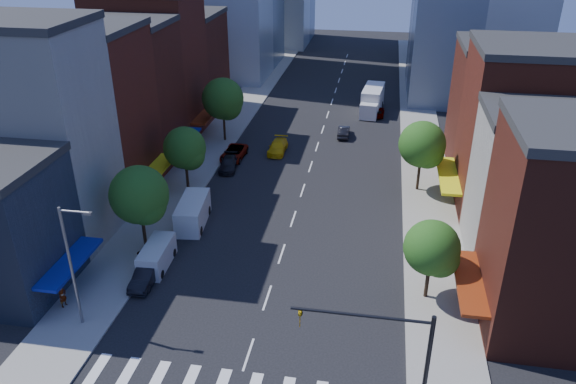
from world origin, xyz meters
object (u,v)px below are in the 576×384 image
at_px(box_truck, 372,101).
at_px(traffic_car_oncoming, 344,131).
at_px(parked_car_rear, 228,164).
at_px(parked_car_third, 234,153).
at_px(cargo_van_far, 192,213).
at_px(cargo_van_near, 156,257).
at_px(parked_car_front, 155,262).
at_px(pedestrian_near, 63,296).
at_px(traffic_car_far, 379,111).
at_px(parked_car_second, 146,275).
at_px(pedestrian_far, 140,261).
at_px(taxi, 278,147).

bearing_deg(box_truck, traffic_car_oncoming, -101.27).
bearing_deg(traffic_car_oncoming, parked_car_rear, 45.11).
xyz_separation_m(parked_car_third, cargo_van_far, (0.18, -15.33, 0.48)).
xyz_separation_m(parked_car_rear, cargo_van_near, (-0.65, -19.41, 0.32)).
xyz_separation_m(parked_car_front, pedestrian_near, (-4.63, -5.71, 0.33)).
bearing_deg(traffic_car_far, parked_car_second, 70.82).
xyz_separation_m(pedestrian_near, pedestrian_far, (3.63, 5.17, -0.04)).
height_order(taxi, traffic_car_far, taxi).
bearing_deg(parked_car_second, parked_car_third, 88.05).
xyz_separation_m(box_truck, pedestrian_near, (-20.12, -48.01, -0.57)).
bearing_deg(parked_car_rear, traffic_car_oncoming, 38.66).
bearing_deg(traffic_car_far, parked_car_third, 50.38).
height_order(parked_car_rear, taxi, taxi).
height_order(parked_car_rear, pedestrian_far, pedestrian_far).
distance_m(taxi, box_truck, 19.88).
xyz_separation_m(cargo_van_far, pedestrian_near, (-5.34, -13.00, -0.15)).
height_order(parked_car_third, traffic_car_oncoming, parked_car_third).
distance_m(parked_car_second, box_truck, 46.82).
height_order(parked_car_rear, cargo_van_far, cargo_van_far).
distance_m(cargo_van_near, taxi, 25.54).
height_order(parked_car_second, traffic_car_far, parked_car_second).
xyz_separation_m(parked_car_rear, cargo_van_far, (0.04, -12.45, 0.53)).
relative_size(parked_car_front, parked_car_second, 0.98).
bearing_deg(taxi, traffic_car_oncoming, 42.08).
height_order(parked_car_second, pedestrian_far, pedestrian_far).
bearing_deg(traffic_car_oncoming, traffic_car_far, -116.29).
bearing_deg(cargo_van_near, parked_car_front, -93.40).
xyz_separation_m(cargo_van_near, traffic_car_far, (16.49, 40.23, -0.31)).
height_order(parked_car_third, box_truck, box_truck).
relative_size(cargo_van_near, traffic_car_far, 1.22).
xyz_separation_m(parked_car_second, parked_car_rear, (0.66, 21.62, -0.05)).
relative_size(parked_car_second, cargo_van_near, 0.90).
xyz_separation_m(parked_car_front, box_truck, (15.48, 42.30, 0.90)).
relative_size(cargo_van_far, traffic_car_oncoming, 1.46).
bearing_deg(taxi, pedestrian_near, -107.40).
bearing_deg(parked_car_front, box_truck, 72.22).
height_order(parked_car_third, taxi, parked_car_third).
relative_size(traffic_car_far, box_truck, 0.44).
xyz_separation_m(parked_car_second, taxi, (5.14, 27.23, -0.00)).
height_order(parked_car_rear, traffic_car_oncoming, traffic_car_oncoming).
height_order(parked_car_front, parked_car_rear, parked_car_front).
distance_m(cargo_van_near, traffic_car_far, 43.48).
xyz_separation_m(parked_car_second, traffic_car_oncoming, (12.36, 33.74, -0.03)).
bearing_deg(box_truck, parked_car_front, -104.73).
distance_m(parked_car_rear, box_truck, 27.01).
bearing_deg(pedestrian_far, parked_car_front, 107.56).
bearing_deg(traffic_car_far, pedestrian_near, 67.52).
bearing_deg(cargo_van_near, pedestrian_near, -129.99).
relative_size(parked_car_second, traffic_car_oncoming, 1.05).
distance_m(parked_car_third, pedestrian_near, 28.80).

